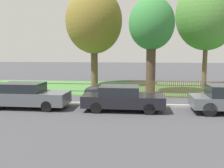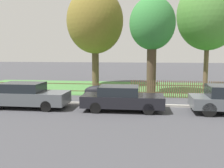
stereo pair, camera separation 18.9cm
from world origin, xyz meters
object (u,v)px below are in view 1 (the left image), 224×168
(parked_car_black_saloon, at_px, (122,98))
(tree_behind_motorcycle, at_px, (152,25))
(parked_car_silver_hatchback, at_px, (26,95))
(tree_mid_park, at_px, (207,15))
(covered_motorcycle, at_px, (98,92))
(tree_nearest_kerb, at_px, (94,21))

(parked_car_black_saloon, height_order, tree_behind_motorcycle, tree_behind_motorcycle)
(parked_car_silver_hatchback, relative_size, parked_car_black_saloon, 1.06)
(tree_behind_motorcycle, bearing_deg, tree_mid_park, 33.58)
(parked_car_black_saloon, distance_m, tree_mid_park, 11.99)
(parked_car_silver_hatchback, bearing_deg, covered_motorcycle, 32.43)
(tree_nearest_kerb, bearing_deg, parked_car_silver_hatchback, -101.55)
(parked_car_silver_hatchback, relative_size, tree_nearest_kerb, 0.52)
(covered_motorcycle, bearing_deg, tree_mid_park, 39.58)
(parked_car_silver_hatchback, distance_m, parked_car_black_saloon, 5.23)
(parked_car_silver_hatchback, distance_m, tree_mid_park, 15.33)
(covered_motorcycle, distance_m, tree_mid_park, 11.51)
(covered_motorcycle, xyz_separation_m, tree_nearest_kerb, (-1.63, 7.16, 5.09))
(covered_motorcycle, bearing_deg, parked_car_silver_hatchback, -147.66)
(parked_car_silver_hatchback, xyz_separation_m, tree_nearest_kerb, (1.93, 9.45, 5.01))
(covered_motorcycle, bearing_deg, tree_behind_motorcycle, 46.80)
(parked_car_silver_hatchback, xyz_separation_m, parked_car_black_saloon, (5.22, 0.02, -0.04))
(tree_nearest_kerb, bearing_deg, covered_motorcycle, -77.16)
(parked_car_silver_hatchback, distance_m, tree_nearest_kerb, 10.87)
(parked_car_silver_hatchback, xyz_separation_m, tree_mid_park, (11.35, 8.83, 5.32))
(parked_car_silver_hatchback, xyz_separation_m, covered_motorcycle, (3.56, 2.29, -0.08))
(covered_motorcycle, distance_m, tree_behind_motorcycle, 6.47)
(tree_behind_motorcycle, bearing_deg, tree_nearest_kerb, 143.54)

